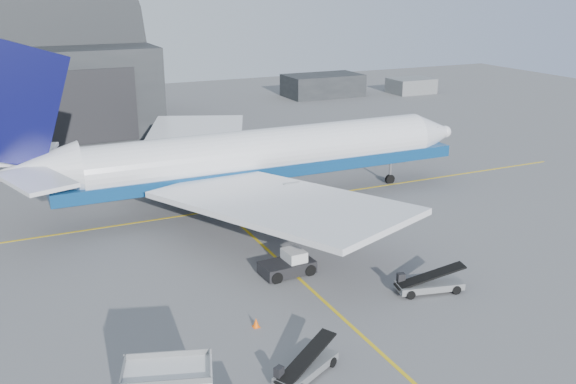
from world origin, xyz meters
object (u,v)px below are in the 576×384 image
belt_loader_a (305,367)px  belt_loader_b (429,284)px  pushback_tug (288,265)px  airliner (248,157)px

belt_loader_a → belt_loader_b: 13.11m
belt_loader_a → pushback_tug: bearing=41.3°
pushback_tug → belt_loader_a: (-4.55, -11.92, -0.15)m
airliner → belt_loader_b: (4.40, -22.19, -4.04)m
pushback_tug → belt_loader_a: pushback_tug is taller
pushback_tug → belt_loader_b: belt_loader_b is taller
belt_loader_b → airliner: bearing=113.7°
pushback_tug → belt_loader_b: (7.44, -6.63, -0.10)m
airliner → pushback_tug: bearing=-101.1°
belt_loader_b → pushback_tug: bearing=150.8°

